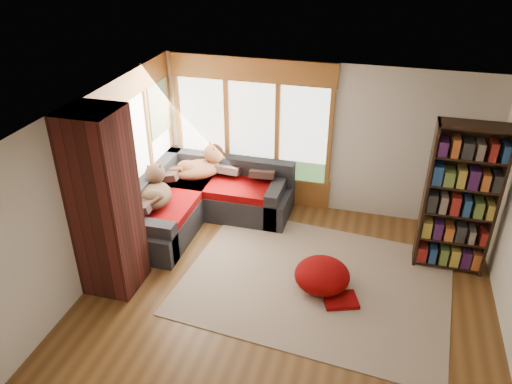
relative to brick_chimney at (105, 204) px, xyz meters
The scene contains 16 objects.
floor 2.75m from the brick_chimney, ahead, with size 5.50×5.50×0.00m, color #583718.
ceiling 2.75m from the brick_chimney, ahead, with size 5.50×5.50×0.00m, color white.
wall_back 3.73m from the brick_chimney, 49.90° to the left, with size 5.50×0.04×2.60m, color silver.
wall_front 3.22m from the brick_chimney, 41.86° to the right, with size 5.50×0.04×2.60m, color silver.
wall_left 0.49m from the brick_chimney, 135.00° to the left, with size 0.04×5.00×2.60m, color silver.
windows_back 3.07m from the brick_chimney, 66.95° to the left, with size 2.82×0.10×1.90m.
windows_left 1.58m from the brick_chimney, 101.66° to the left, with size 0.10×2.62×1.90m.
roller_blind 2.44m from the brick_chimney, 96.95° to the left, with size 0.03×0.72×0.90m, color gray.
brick_chimney is the anchor object (origin of this frame).
sectional_sofa 2.32m from the brick_chimney, 77.71° to the left, with size 2.20×2.20×0.80m.
area_rug 3.11m from the brick_chimney, 15.34° to the left, with size 3.67×2.80×0.01m, color beige.
bookshelf 4.83m from the brick_chimney, 19.99° to the left, with size 0.97×0.32×2.26m.
pouf 3.09m from the brick_chimney, 13.15° to the left, with size 0.77×0.77×0.42m, color #810505.
dog_tan 2.43m from the brick_chimney, 79.59° to the left, with size 1.00×0.96×0.49m.
dog_brindle 1.45m from the brick_chimney, 89.09° to the left, with size 0.77×0.95×0.47m.
throw_pillows 2.31m from the brick_chimney, 77.57° to the left, with size 1.98×1.68×0.45m.
Camera 1 is at (0.98, -5.22, 4.61)m, focal length 35.00 mm.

